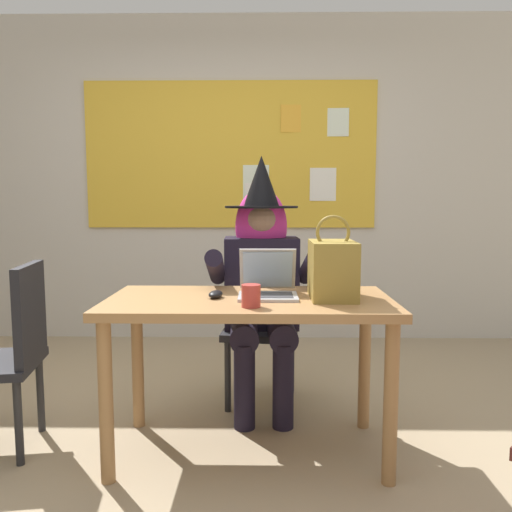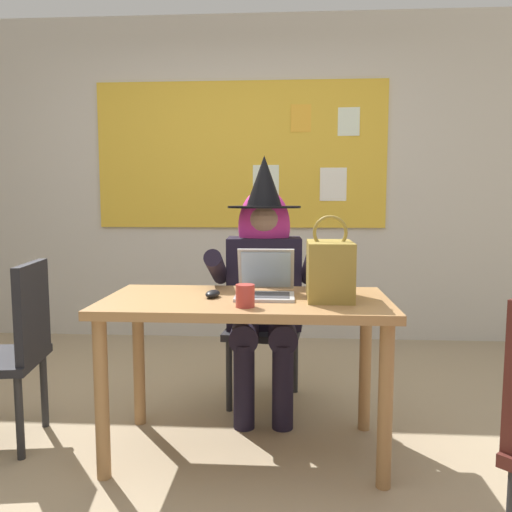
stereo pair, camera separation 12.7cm
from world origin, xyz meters
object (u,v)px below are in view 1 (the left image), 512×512
at_px(person_costumed, 262,270).
at_px(handbag, 332,269).
at_px(desk_main, 249,320).
at_px(chair_at_desk, 263,315).
at_px(laptop, 268,285).
at_px(chair_spare_by_window, 7,348).
at_px(coffee_mug, 251,296).
at_px(computer_mouse, 216,294).

bearing_deg(person_costumed, handbag, 27.56).
distance_m(desk_main, chair_at_desk, 0.70).
height_order(laptop, chair_spare_by_window, laptop).
height_order(desk_main, person_costumed, person_costumed).
distance_m(person_costumed, coffee_mug, 0.77).
distance_m(person_costumed, handbag, 0.65).
bearing_deg(laptop, coffee_mug, -106.06).
relative_size(chair_at_desk, person_costumed, 0.63).
height_order(person_costumed, coffee_mug, person_costumed).
distance_m(desk_main, handbag, 0.45).
height_order(person_costumed, laptop, person_costumed).
relative_size(coffee_mug, chair_spare_by_window, 0.11).
height_order(computer_mouse, handbag, handbag).
relative_size(person_costumed, handbag, 3.78).
height_order(chair_at_desk, handbag, handbag).
distance_m(desk_main, chair_spare_by_window, 1.14).
height_order(laptop, computer_mouse, laptop).
distance_m(computer_mouse, coffee_mug, 0.26).
relative_size(person_costumed, laptop, 4.72).
bearing_deg(handbag, chair_spare_by_window, 179.67).
bearing_deg(handbag, computer_mouse, -179.21).
xyz_separation_m(chair_at_desk, laptop, (0.03, -0.63, 0.28)).
relative_size(person_costumed, chair_spare_by_window, 1.62).
distance_m(desk_main, computer_mouse, 0.20).
distance_m(laptop, chair_spare_by_window, 1.26).
height_order(chair_at_desk, coffee_mug, chair_at_desk).
xyz_separation_m(desk_main, computer_mouse, (-0.15, -0.00, 0.12)).
bearing_deg(person_costumed, coffee_mug, -5.46).
bearing_deg(desk_main, handbag, 1.02).
xyz_separation_m(person_costumed, laptop, (0.03, -0.51, -0.00)).
height_order(handbag, chair_spare_by_window, handbag).
xyz_separation_m(desk_main, chair_spare_by_window, (-1.14, 0.02, -0.14)).
distance_m(handbag, coffee_mug, 0.43).
bearing_deg(computer_mouse, chair_spare_by_window, -170.08).
xyz_separation_m(desk_main, laptop, (0.08, 0.06, 0.15)).
distance_m(desk_main, laptop, 0.18).
bearing_deg(laptop, desk_main, -145.99).
bearing_deg(person_costumed, laptop, 1.08).
relative_size(computer_mouse, chair_spare_by_window, 0.12).
relative_size(chair_at_desk, handbag, 2.37).
distance_m(computer_mouse, handbag, 0.54).
bearing_deg(chair_at_desk, computer_mouse, -11.54).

